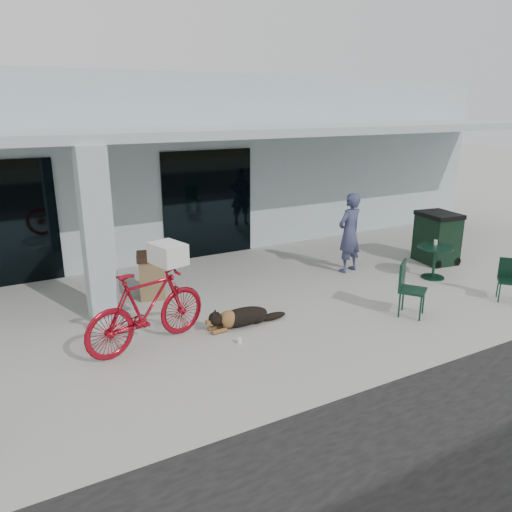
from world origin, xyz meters
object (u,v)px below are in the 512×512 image
person (349,233)px  cafe_table_far (434,262)px  bicycle (147,308)px  cafe_chair_far_b (508,281)px  dog (243,316)px  trash_receptacle (152,275)px  wheeled_bin (437,238)px  cafe_chair_far_a (413,290)px

person → cafe_table_far: bearing=124.1°
bicycle → cafe_chair_far_b: size_ratio=2.56×
dog → cafe_chair_far_b: cafe_chair_far_b is taller
bicycle → person: size_ratio=1.17×
cafe_table_far → cafe_chair_far_b: bearing=-82.7°
trash_receptacle → wheeled_bin: wheeled_bin is taller
bicycle → cafe_table_far: size_ratio=2.77×
bicycle → trash_receptacle: bearing=-34.1°
cafe_chair_far_b → wheeled_bin: bearing=120.8°
dog → cafe_chair_far_a: cafe_chair_far_a is taller
cafe_table_far → person: person is taller
cafe_chair_far_b → person: size_ratio=0.45×
bicycle → wheeled_bin: 7.68m
cafe_table_far → cafe_chair_far_b: (0.22, -1.68, 0.06)m
dog → cafe_chair_far_b: 5.39m
cafe_chair_far_b → wheeled_bin: wheeled_bin is taller
wheeled_bin → dog: bearing=-162.8°
cafe_chair_far_a → cafe_chair_far_b: size_ratio=1.21×
dog → cafe_chair_far_b: bearing=-18.1°
cafe_chair_far_b → cafe_chair_far_a: bearing=-142.3°
trash_receptacle → dog: bearing=-65.2°
bicycle → person: bearing=-89.4°
cafe_chair_far_a → trash_receptacle: bearing=105.3°
dog → cafe_chair_far_a: (2.96, -1.11, 0.32)m
bicycle → trash_receptacle: bicycle is taller
cafe_table_far → cafe_chair_far_b: size_ratio=0.93×
wheeled_bin → cafe_table_far: bearing=-132.0°
cafe_chair_far_a → wheeled_bin: 3.66m
cafe_chair_far_b → wheeled_bin: size_ratio=0.68×
bicycle → person: (5.25, 1.44, 0.28)m
bicycle → dog: bearing=-106.8°
dog → cafe_chair_far_a: bearing=-22.6°
person → dog: bearing=10.5°
bicycle → cafe_chair_far_a: 4.79m
dog → cafe_table_far: size_ratio=1.46×
bicycle → person: 5.45m
wheeled_bin → trash_receptacle: bearing=178.6°
dog → trash_receptacle: 2.33m
cafe_chair_far_a → trash_receptacle: (-3.93, 3.21, -0.04)m
trash_receptacle → wheeled_bin: 6.99m
cafe_table_far → trash_receptacle: 6.23m
dog → bicycle: bearing=176.0°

